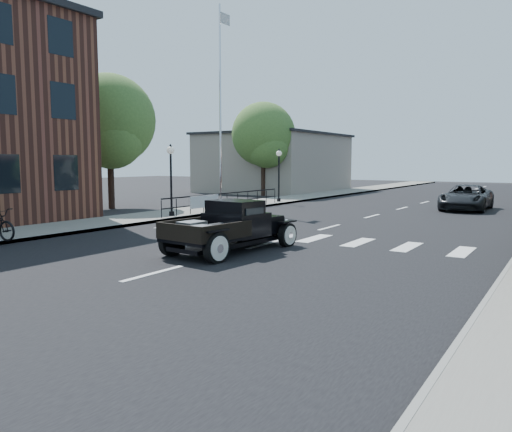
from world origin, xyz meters
The scene contains 14 objects.
ground centered at (0.00, 0.00, 0.00)m, with size 120.00×120.00×0.00m, color black.
road centered at (0.00, 15.00, 0.01)m, with size 14.00×80.00×0.02m, color black.
road_markings centered at (0.00, 10.00, 0.00)m, with size 12.00×60.00×0.06m, color silver, non-canonical shape.
sidewalk_left centered at (-8.50, 15.00, 0.07)m, with size 3.00×80.00×0.15m, color gray.
low_building_left centered at (-15.00, 28.00, 2.50)m, with size 10.00×12.00×5.00m, color gray.
railing centered at (-7.30, 10.00, 0.65)m, with size 0.08×10.00×1.00m, color black, non-canonical shape.
banner centered at (-7.22, 8.00, 0.45)m, with size 0.04×2.20×0.60m, color silver, non-canonical shape.
lamp_post_b centered at (-7.60, 6.00, 1.82)m, with size 0.36×0.36×3.35m, color black, non-canonical shape.
lamp_post_c centered at (-7.60, 16.00, 1.82)m, with size 0.36×0.36×3.35m, color black, non-canonical shape.
flagpole centered at (-9.20, 12.00, 5.84)m, with size 0.12×0.12×11.38m, color silver.
big_tree_near centered at (-14.00, 8.00, 3.79)m, with size 5.16×5.16×7.58m, color #41652B, non-canonical shape.
big_tree_far centered at (-12.50, 22.00, 3.66)m, with size 4.98×4.98×7.31m, color #41652B, non-canonical shape.
hotrod_pickup centered at (-0.20, 0.44, 0.78)m, with size 2.10×4.49×1.56m, color black, non-canonical shape.
second_car centered at (3.25, 17.92, 0.69)m, with size 2.30×4.98×1.38m, color black.
Camera 1 is at (8.32, -11.42, 2.65)m, focal length 35.00 mm.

